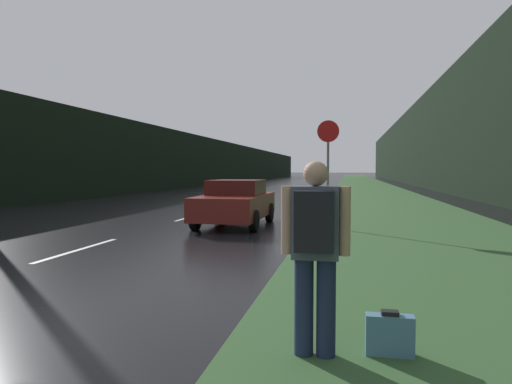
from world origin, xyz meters
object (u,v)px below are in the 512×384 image
Objects in this scene: stop_sign at (328,164)px; suitcase at (390,336)px; hitchhiker_with_backpack at (315,246)px; car_passing_near at (235,203)px.

suitcase is (0.96, -9.10, -1.66)m from stop_sign.
stop_sign reaches higher than hitchhiker_with_backpack.
stop_sign reaches higher than suitcase.
stop_sign is 9.32m from hitchhiker_with_backpack.
stop_sign is at bearing 94.81° from suitcase.
car_passing_near is (-3.10, 9.47, -0.32)m from hitchhiker_with_backpack.
hitchhiker_with_backpack is 4.14× the size of suitcase.
suitcase is (0.66, 0.17, -0.82)m from hitchhiker_with_backpack.
suitcase is at bearing 13.34° from hitchhiker_with_backpack.
suitcase is at bearing 112.04° from car_passing_near.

